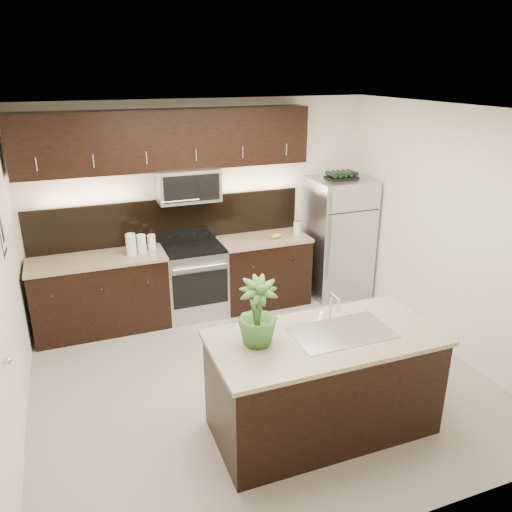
{
  "coord_description": "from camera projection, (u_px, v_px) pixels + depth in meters",
  "views": [
    {
      "loc": [
        -1.6,
        -4.13,
        3.05
      ],
      "look_at": [
        0.17,
        0.55,
        1.15
      ],
      "focal_mm": 35.0,
      "sensor_mm": 36.0,
      "label": 1
    }
  ],
  "objects": [
    {
      "name": "wine_rack",
      "position": [
        342.0,
        175.0,
        6.63
      ],
      "size": [
        0.41,
        0.25,
        0.1
      ],
      "color": "black",
      "rests_on": "refrigerator"
    },
    {
      "name": "refrigerator",
      "position": [
        338.0,
        238.0,
        6.94
      ],
      "size": [
        0.8,
        0.72,
        1.65
      ],
      "primitive_type": "cube",
      "color": "#B2B2B7",
      "rests_on": "ground"
    },
    {
      "name": "bananas",
      "position": [
        273.0,
        236.0,
        6.55
      ],
      "size": [
        0.2,
        0.19,
        0.05
      ],
      "primitive_type": "ellipsoid",
      "rotation": [
        0.0,
        0.0,
        0.41
      ],
      "color": "gold",
      "rests_on": "counter_run"
    },
    {
      "name": "upper_fixtures",
      "position": [
        171.0,
        149.0,
        5.92
      ],
      "size": [
        3.49,
        0.4,
        1.66
      ],
      "color": "black",
      "rests_on": "counter_run"
    },
    {
      "name": "sink_faucet",
      "position": [
        341.0,
        330.0,
        4.23
      ],
      "size": [
        0.84,
        0.5,
        0.28
      ],
      "color": "silver",
      "rests_on": "island"
    },
    {
      "name": "counter_run",
      "position": [
        179.0,
        282.0,
        6.38
      ],
      "size": [
        3.51,
        0.65,
        0.94
      ],
      "color": "black",
      "rests_on": "ground"
    },
    {
      "name": "ground",
      "position": [
        259.0,
        378.0,
        5.22
      ],
      "size": [
        4.5,
        4.5,
        0.0
      ],
      "primitive_type": "plane",
      "color": "gray",
      "rests_on": "ground"
    },
    {
      "name": "plant",
      "position": [
        258.0,
        312.0,
        3.96
      ],
      "size": [
        0.36,
        0.36,
        0.57
      ],
      "primitive_type": "imported",
      "rotation": [
        0.0,
        0.0,
        -0.14
      ],
      "color": "#325C25",
      "rests_on": "island"
    },
    {
      "name": "room_walls",
      "position": [
        250.0,
        226.0,
        4.55
      ],
      "size": [
        4.52,
        4.02,
        2.71
      ],
      "color": "silver",
      "rests_on": "ground"
    },
    {
      "name": "french_press",
      "position": [
        297.0,
        227.0,
        6.67
      ],
      "size": [
        0.1,
        0.1,
        0.28
      ],
      "rotation": [
        0.0,
        0.0,
        -0.06
      ],
      "color": "silver",
      "rests_on": "counter_run"
    },
    {
      "name": "island",
      "position": [
        323.0,
        383.0,
        4.35
      ],
      "size": [
        1.96,
        0.96,
        0.94
      ],
      "color": "black",
      "rests_on": "ground"
    },
    {
      "name": "canisters",
      "position": [
        139.0,
        244.0,
        6.01
      ],
      "size": [
        0.37,
        0.22,
        0.26
      ],
      "rotation": [
        0.0,
        0.0,
        0.42
      ],
      "color": "silver",
      "rests_on": "counter_run"
    }
  ]
}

